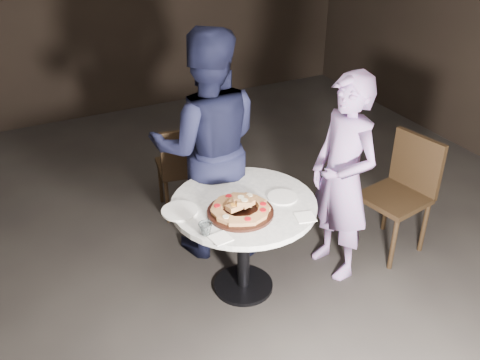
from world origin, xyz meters
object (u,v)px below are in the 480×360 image
Objects in this scene: chair_far at (183,164)px; serving_board at (240,212)px; chair_right at (403,186)px; diner_navy at (208,146)px; table at (244,219)px; focaccia_pile at (240,207)px; diner_teal at (343,179)px; water_glass at (205,229)px.

serving_board is at bearing 96.65° from chair_far.
chair_right is 0.53× the size of diner_navy.
focaccia_pile is at bearing -125.87° from table.
diner_teal reaches higher than serving_board.
chair_far is (0.06, 1.10, -0.26)m from focaccia_pile.
water_glass is 0.10× the size of chair_far.
table is 1.32× the size of chair_far.
chair_far reaches higher than focaccia_pile.
water_glass is (-0.34, -0.20, 0.16)m from table.
serving_board is 1.31m from chair_right.
chair_far is 0.56× the size of diner_teal.
water_glass is 0.09× the size of chair_right.
focaccia_pile is at bearing -99.10° from chair_right.
diner_navy is (0.00, 0.54, 0.26)m from table.
focaccia_pile is 0.22× the size of diner_navy.
chair_right is (1.24, -1.07, 0.04)m from chair_far.
focaccia_pile is at bearing -93.63° from diner_teal.
chair_right is at bearing 86.93° from diner_teal.
chair_right is at bearing 173.11° from diner_navy.
serving_board is (-0.07, -0.10, 0.13)m from table.
water_glass is at bearing -159.58° from serving_board.
diner_teal reaches higher than focaccia_pile.
diner_navy is at bearing 83.42° from serving_board.
chair_right reaches higher than water_glass.
serving_board is at bearing -125.85° from table.
chair_right reaches higher than table.
serving_board is at bearing -93.51° from diner_teal.
focaccia_pile is 1.13m from chair_far.
focaccia_pile is at bearing 55.36° from serving_board.
table is 0.21m from focaccia_pile.
diner_teal is at bearing -98.78° from chair_right.
table is at bearing 109.43° from diner_navy.
water_glass is at bearing 84.57° from chair_far.
serving_board is at bearing -99.03° from chair_right.
chair_right is at bearing 149.07° from chair_far.
chair_right is 1.40m from diner_navy.
diner_navy reaches higher than diner_teal.
serving_board is at bearing 20.42° from water_glass.
chair_right reaches higher than serving_board.
diner_navy is at bearing 89.90° from table.
focaccia_pile is at bearing 20.63° from water_glass.
water_glass is 1.01m from diner_teal.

